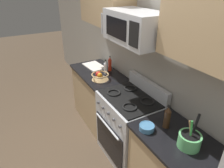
{
  "coord_description": "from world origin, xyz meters",
  "views": [
    {
      "loc": [
        1.74,
        -0.57,
        2.21
      ],
      "look_at": [
        -0.24,
        0.52,
        1.03
      ],
      "focal_mm": 32.43,
      "sensor_mm": 36.0,
      "label": 1
    }
  ],
  "objects": [
    {
      "name": "cutting_board",
      "position": [
        -1.14,
        0.67,
        0.92
      ],
      "size": [
        0.42,
        0.29,
        0.02
      ],
      "primitive_type": "cube",
      "rotation": [
        0.0,
        0.0,
        0.08
      ],
      "color": "silver",
      "rests_on": "counter_left"
    },
    {
      "name": "utensil_crock",
      "position": [
        0.91,
        0.64,
        0.98
      ],
      "size": [
        0.19,
        0.19,
        0.33
      ],
      "color": "#59AD66",
      "rests_on": "counter_right"
    },
    {
      "name": "counter_left",
      "position": [
        -0.91,
        0.64,
        0.46
      ],
      "size": [
        1.04,
        0.59,
        0.91
      ],
      "color": "tan",
      "rests_on": "ground"
    },
    {
      "name": "wall_back",
      "position": [
        0.0,
        1.0,
        1.3
      ],
      "size": [
        8.0,
        0.1,
        2.6
      ],
      "primitive_type": "cube",
      "color": "#9E998E",
      "rests_on": "ground"
    },
    {
      "name": "bottle_soy",
      "position": [
        0.62,
        0.65,
        1.03
      ],
      "size": [
        0.07,
        0.07,
        0.25
      ],
      "color": "#382314",
      "rests_on": "counter_right"
    },
    {
      "name": "bottle_hot_sauce",
      "position": [
        -0.87,
        0.82,
        1.02
      ],
      "size": [
        0.05,
        0.05,
        0.24
      ],
      "color": "red",
      "rests_on": "counter_left"
    },
    {
      "name": "fruit_basket",
      "position": [
        -0.66,
        0.55,
        0.96
      ],
      "size": [
        0.25,
        0.25,
        0.11
      ],
      "color": "tan",
      "rests_on": "counter_left"
    },
    {
      "name": "range_oven",
      "position": [
        -0.0,
        0.64,
        0.47
      ],
      "size": [
        0.76,
        0.63,
        1.09
      ],
      "color": "#B2B5BA",
      "rests_on": "ground"
    },
    {
      "name": "bottle_vinegar",
      "position": [
        -0.8,
        0.71,
        1.01
      ],
      "size": [
        0.06,
        0.06,
        0.23
      ],
      "color": "silver",
      "rests_on": "counter_left"
    },
    {
      "name": "prep_bowl",
      "position": [
        0.56,
        0.46,
        0.94
      ],
      "size": [
        0.15,
        0.15,
        0.06
      ],
      "color": "teal",
      "rests_on": "counter_right"
    },
    {
      "name": "microwave",
      "position": [
        -0.0,
        0.66,
        1.77
      ],
      "size": [
        0.72,
        0.44,
        0.32
      ],
      "color": "#B2B5BA"
    }
  ]
}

